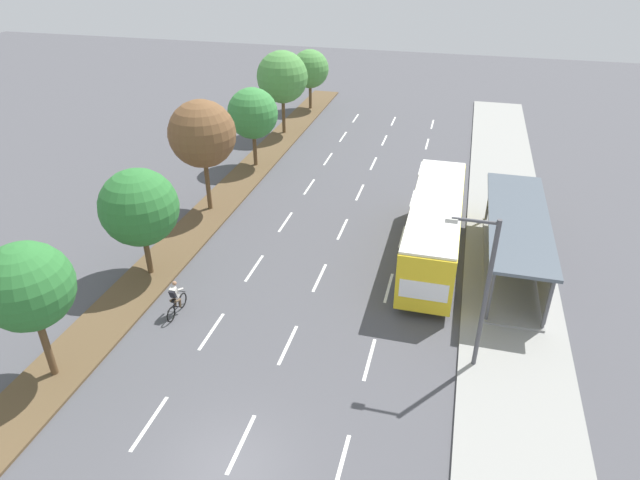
% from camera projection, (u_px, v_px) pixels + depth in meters
% --- Properties ---
extents(ground_plane, '(140.00, 140.00, 0.00)m').
position_uv_depth(ground_plane, '(229.00, 469.00, 17.84)').
color(ground_plane, '#4C4C51').
extents(median_strip, '(2.60, 52.00, 0.12)m').
position_uv_depth(median_strip, '(231.00, 191.00, 36.41)').
color(median_strip, brown).
rests_on(median_strip, ground).
extents(sidewalk_right, '(4.50, 52.00, 0.15)m').
position_uv_depth(sidewalk_right, '(506.00, 222.00, 32.53)').
color(sidewalk_right, gray).
rests_on(sidewalk_right, ground).
extents(lane_divider_left, '(0.14, 44.68, 0.01)m').
position_uv_depth(lane_divider_left, '(285.00, 222.00, 32.73)').
color(lane_divider_left, white).
rests_on(lane_divider_left, ground).
extents(lane_divider_center, '(0.14, 44.68, 0.01)m').
position_uv_depth(lane_divider_center, '(343.00, 229.00, 31.96)').
color(lane_divider_center, white).
rests_on(lane_divider_center, ground).
extents(lane_divider_right, '(0.14, 44.68, 0.01)m').
position_uv_depth(lane_divider_right, '(402.00, 236.00, 31.18)').
color(lane_divider_right, white).
rests_on(lane_divider_right, ground).
extents(bus_shelter, '(2.90, 10.74, 2.86)m').
position_uv_depth(bus_shelter, '(521.00, 238.00, 27.27)').
color(bus_shelter, gray).
rests_on(bus_shelter, sidewalk_right).
extents(bus, '(2.54, 11.29, 3.37)m').
position_uv_depth(bus, '(435.00, 223.00, 28.20)').
color(bus, yellow).
rests_on(bus, ground).
extents(cyclist, '(0.46, 1.82, 1.71)m').
position_uv_depth(cyclist, '(176.00, 300.00, 24.59)').
color(cyclist, black).
rests_on(cyclist, ground).
extents(median_tree_nearest, '(3.29, 3.29, 5.77)m').
position_uv_depth(median_tree_nearest, '(27.00, 287.00, 19.47)').
color(median_tree_nearest, brown).
rests_on(median_tree_nearest, median_strip).
extents(median_tree_second, '(3.76, 3.76, 5.54)m').
position_uv_depth(median_tree_second, '(139.00, 207.00, 25.97)').
color(median_tree_second, brown).
rests_on(median_tree_second, median_strip).
extents(median_tree_third, '(3.94, 3.94, 6.77)m').
position_uv_depth(median_tree_third, '(202.00, 134.00, 31.69)').
color(median_tree_third, brown).
rests_on(median_tree_third, median_strip).
extents(median_tree_fourth, '(3.56, 3.56, 5.62)m').
position_uv_depth(median_tree_fourth, '(253.00, 114.00, 38.38)').
color(median_tree_fourth, brown).
rests_on(median_tree_fourth, median_strip).
extents(median_tree_fifth, '(4.16, 4.16, 6.72)m').
position_uv_depth(median_tree_fifth, '(282.00, 77.00, 44.29)').
color(median_tree_fifth, brown).
rests_on(median_tree_fifth, median_strip).
extents(median_tree_farthest, '(3.49, 3.49, 5.45)m').
position_uv_depth(median_tree_farthest, '(310.00, 69.00, 50.96)').
color(median_tree_farthest, brown).
rests_on(median_tree_farthest, median_strip).
extents(streetlight, '(1.91, 0.24, 6.50)m').
position_uv_depth(streetlight, '(483.00, 286.00, 20.12)').
color(streetlight, '#4C4C51').
rests_on(streetlight, sidewalk_right).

